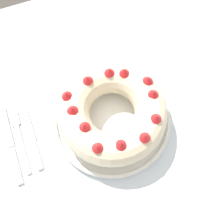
# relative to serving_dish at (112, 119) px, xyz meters

# --- Properties ---
(ground_plane) EXTENTS (8.00, 8.00, 0.00)m
(ground_plane) POSITION_rel_serving_dish_xyz_m (0.03, -0.03, -0.76)
(ground_plane) COLOR #4C4742
(dining_table) EXTENTS (1.40, 1.07, 0.74)m
(dining_table) POSITION_rel_serving_dish_xyz_m (0.03, -0.03, -0.10)
(dining_table) COLOR silver
(dining_table) RESTS_ON ground_plane
(serving_dish) EXTENTS (0.32, 0.32, 0.02)m
(serving_dish) POSITION_rel_serving_dish_xyz_m (0.00, 0.00, 0.00)
(serving_dish) COLOR white
(serving_dish) RESTS_ON dining_table
(bundt_cake) EXTENTS (0.28, 0.28, 0.10)m
(bundt_cake) POSITION_rel_serving_dish_xyz_m (0.00, -0.00, 0.05)
(bundt_cake) COLOR beige
(bundt_cake) RESTS_ON serving_dish
(fork) EXTENTS (0.02, 0.20, 0.01)m
(fork) POSITION_rel_serving_dish_xyz_m (-0.25, 0.05, -0.01)
(fork) COLOR white
(fork) RESTS_ON dining_table
(serving_knife) EXTENTS (0.02, 0.22, 0.01)m
(serving_knife) POSITION_rel_serving_dish_xyz_m (-0.28, 0.02, -0.01)
(serving_knife) COLOR white
(serving_knife) RESTS_ON dining_table
(cake_knife) EXTENTS (0.02, 0.18, 0.01)m
(cake_knife) POSITION_rel_serving_dish_xyz_m (-0.22, 0.02, -0.01)
(cake_knife) COLOR white
(cake_knife) RESTS_ON dining_table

